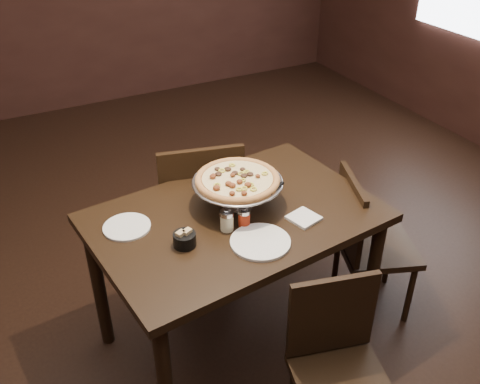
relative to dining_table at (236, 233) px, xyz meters
name	(u,v)px	position (x,y,z in m)	size (l,w,h in m)	color
room	(233,87)	(0.03, 0.08, 0.70)	(6.04, 7.04, 2.84)	black
dining_table	(236,233)	(0.00, 0.00, 0.00)	(1.39, 1.00, 0.81)	black
pizza_stand	(237,180)	(0.04, 0.06, 0.25)	(0.42, 0.42, 0.18)	#AFAEB5
parmesan_shaker	(227,220)	(-0.09, -0.09, 0.16)	(0.06, 0.06, 0.11)	beige
pepper_flake_shaker	(244,217)	(-0.01, -0.10, 0.15)	(0.06, 0.06, 0.10)	maroon
packet_caddy	(185,239)	(-0.30, -0.11, 0.14)	(0.10, 0.10, 0.08)	black
napkin_stack	(304,218)	(0.26, -0.18, 0.11)	(0.12, 0.12, 0.01)	white
plate_left	(127,227)	(-0.48, 0.13, 0.11)	(0.21, 0.21, 0.01)	white
plate_near	(260,242)	(-0.01, -0.24, 0.11)	(0.26, 0.26, 0.01)	white
serving_spatula	(276,189)	(0.16, -0.09, 0.25)	(0.15, 0.15, 0.02)	#AFAEB5
chair_far	(200,208)	(0.03, 0.52, -0.18)	(0.54, 0.54, 0.96)	black
chair_near	(338,363)	(0.12, -0.68, -0.26)	(0.46, 0.46, 0.81)	black
chair_side	(366,240)	(0.74, -0.10, -0.24)	(0.51, 0.51, 0.85)	black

